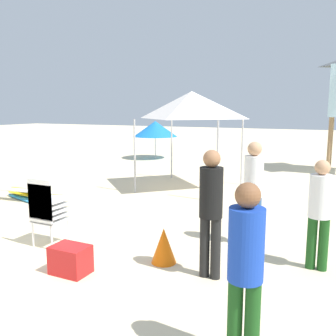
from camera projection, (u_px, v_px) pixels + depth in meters
name	position (u px, v px, depth m)	size (l,w,h in m)	color
ground	(15.00, 256.00, 5.89)	(80.00, 80.00, 0.00)	beige
stacked_plastic_chairs	(46.00, 207.00, 6.21)	(0.48, 0.48, 1.20)	white
surfboard_pile	(33.00, 195.00, 9.39)	(2.51, 0.93, 0.32)	#268CCC
lifeguard_near_left	(211.00, 205.00, 5.00)	(0.32, 0.32, 1.80)	black
lifeguard_near_center	(320.00, 208.00, 5.28)	(0.32, 0.32, 1.63)	#194C19
lifeguard_near_right	(245.00, 263.00, 3.25)	(0.32, 0.32, 1.72)	#194C19
lifeguard_far_right	(253.00, 186.00, 6.19)	(0.32, 0.32, 1.80)	#33598C
popup_canopy	(192.00, 105.00, 10.53)	(2.45, 2.45, 2.83)	#B2B2B7
beach_umbrella_left	(155.00, 129.00, 17.21)	(2.07, 2.07, 1.77)	beige
traffic_cone_near	(164.00, 245.00, 5.61)	(0.39, 0.39, 0.55)	orange
cooler_box	(71.00, 260.00, 5.26)	(0.53, 0.38, 0.41)	red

